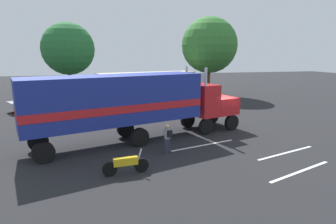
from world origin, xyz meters
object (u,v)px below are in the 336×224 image
(parked_car, at_px, (35,102))
(motorcycle, at_px, (126,164))
(semi_truck, at_px, (133,101))
(parked_bus, at_px, (148,84))
(tree_left, at_px, (68,49))
(tree_center, at_px, (209,45))
(person_bystander, at_px, (168,137))

(parked_car, xyz_separation_m, motorcycle, (7.04, -17.08, -0.33))
(semi_truck, relative_size, parked_bus, 1.26)
(parked_bus, relative_size, parked_car, 2.39)
(parked_car, height_order, motorcycle, parked_car)
(semi_truck, height_order, tree_left, tree_left)
(parked_bus, xyz_separation_m, tree_center, (8.71, 3.78, 4.44))
(semi_truck, bearing_deg, person_bystander, -60.26)
(person_bystander, bearing_deg, tree_left, 105.81)
(parked_bus, bearing_deg, semi_truck, -103.61)
(motorcycle, height_order, tree_center, tree_center)
(tree_left, bearing_deg, motorcycle, -80.46)
(semi_truck, relative_size, tree_left, 1.52)
(semi_truck, distance_m, parked_bus, 14.32)
(motorcycle, relative_size, tree_center, 0.21)
(person_bystander, distance_m, tree_center, 23.59)
(parked_bus, distance_m, tree_left, 12.87)
(semi_truck, xyz_separation_m, parked_car, (-8.02, 12.18, -1.72))
(semi_truck, xyz_separation_m, tree_left, (-5.55, 22.29, 3.52))
(semi_truck, height_order, parked_bus, semi_truck)
(parked_car, xyz_separation_m, tree_left, (2.47, 10.11, 5.24))
(person_bystander, bearing_deg, parked_bus, 83.61)
(person_bystander, xyz_separation_m, tree_left, (-7.06, 24.94, 5.15))
(motorcycle, distance_m, tree_left, 28.13)
(parked_car, relative_size, tree_center, 0.47)
(person_bystander, xyz_separation_m, motorcycle, (-2.49, -2.26, -0.41))
(semi_truck, distance_m, person_bystander, 3.46)
(tree_center, bearing_deg, parked_bus, -156.54)
(person_bystander, bearing_deg, motorcycle, -137.84)
(tree_left, distance_m, tree_center, 18.22)
(parked_bus, distance_m, tree_center, 10.48)
(person_bystander, height_order, parked_car, person_bystander)
(parked_bus, bearing_deg, tree_left, 136.76)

